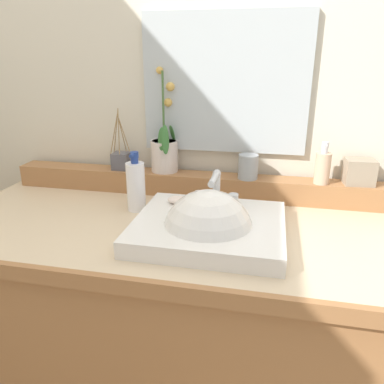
# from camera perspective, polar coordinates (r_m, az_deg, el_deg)

# --- Properties ---
(wall_back) EXTENTS (3.39, 0.20, 2.59)m
(wall_back) POSITION_cam_1_polar(r_m,az_deg,el_deg) (1.50, 2.28, 19.01)
(wall_back) COLOR beige
(wall_back) RESTS_ON ground
(vanity_cabinet) EXTENTS (1.52, 0.67, 0.83)m
(vanity_cabinet) POSITION_cam_1_polar(r_m,az_deg,el_deg) (1.40, -1.54, -20.28)
(vanity_cabinet) COLOR #A66F43
(vanity_cabinet) RESTS_ON ground
(back_ledge) EXTENTS (1.44, 0.09, 0.08)m
(back_ledge) POSITION_cam_1_polar(r_m,az_deg,el_deg) (1.41, 0.87, 1.17)
(back_ledge) COLOR #A66F43
(back_ledge) RESTS_ON vanity_cabinet
(sink_basin) EXTENTS (0.43, 0.38, 0.29)m
(sink_basin) POSITION_cam_1_polar(r_m,az_deg,el_deg) (1.09, 2.50, -6.17)
(sink_basin) COLOR white
(sink_basin) RESTS_ON vanity_cabinet
(soap_bar) EXTENTS (0.07, 0.04, 0.02)m
(soap_bar) POSITION_cam_1_polar(r_m,az_deg,el_deg) (1.20, -2.11, -1.24)
(soap_bar) COLOR silver
(soap_bar) RESTS_ON sink_basin
(potted_plant) EXTENTS (0.10, 0.12, 0.38)m
(potted_plant) POSITION_cam_1_polar(r_m,az_deg,el_deg) (1.42, -4.18, 6.34)
(potted_plant) COLOR silver
(potted_plant) RESTS_ON back_ledge
(soap_dispenser) EXTENTS (0.05, 0.05, 0.15)m
(soap_dispenser) POSITION_cam_1_polar(r_m,az_deg,el_deg) (1.35, 19.27, 3.61)
(soap_dispenser) COLOR #DAB293
(soap_dispenser) RESTS_ON back_ledge
(tumbler_cup) EXTENTS (0.07, 0.07, 0.09)m
(tumbler_cup) POSITION_cam_1_polar(r_m,az_deg,el_deg) (1.35, 8.54, 3.83)
(tumbler_cup) COLOR #969B9F
(tumbler_cup) RESTS_ON back_ledge
(reed_diffuser) EXTENTS (0.09, 0.07, 0.23)m
(reed_diffuser) POSITION_cam_1_polar(r_m,az_deg,el_deg) (1.48, -10.72, 4.81)
(reed_diffuser) COLOR #54535D
(reed_diffuser) RESTS_ON back_ledge
(trinket_box) EXTENTS (0.10, 0.08, 0.09)m
(trinket_box) POSITION_cam_1_polar(r_m,az_deg,el_deg) (1.40, 24.12, 2.84)
(trinket_box) COLOR gray
(trinket_box) RESTS_ON back_ledge
(lotion_bottle) EXTENTS (0.06, 0.07, 0.20)m
(lotion_bottle) POSITION_cam_1_polar(r_m,az_deg,el_deg) (1.27, -8.55, 0.99)
(lotion_bottle) COLOR white
(lotion_bottle) RESTS_ON vanity_cabinet
(mirror) EXTENTS (0.59, 0.02, 0.48)m
(mirror) POSITION_cam_1_polar(r_m,az_deg,el_deg) (1.38, 4.98, 16.02)
(mirror) COLOR silver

